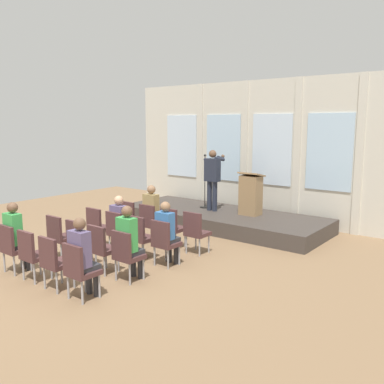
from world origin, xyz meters
The scene contains 28 objects.
ground_plane centered at (0.00, 0.00, 0.00)m, with size 15.77×15.77×0.00m, color #846647.
rear_partition centered at (0.05, 6.06, 2.03)m, with size 8.26×0.14×4.04m.
stage_platform centered at (0.00, 4.69, 0.20)m, with size 5.84×2.16×0.39m, color #3F3833.
speaker centered at (-0.28, 4.68, 1.38)m, with size 0.51×0.69×1.70m.
mic_stand centered at (-0.70, 4.89, 0.73)m, with size 0.28×0.28×1.55m.
lectern centered at (0.84, 4.86, 0.95)m, with size 0.60×0.48×1.16m.
chair_r0_c0 centered at (-1.00, 2.22, 0.53)m, with size 0.46×0.44×0.94m.
chair_r0_c1 centered at (-0.33, 2.22, 0.53)m, with size 0.46×0.44×0.94m.
audience_r0_c1 centered at (-0.33, 2.30, 0.77)m, with size 0.36×0.39×1.39m.
chair_r0_c2 centered at (0.33, 2.22, 0.53)m, with size 0.46×0.44×0.94m.
chair_r0_c3 centered at (1.00, 2.22, 0.53)m, with size 0.46×0.44×0.94m.
chair_r1_c0 centered at (-1.00, 1.20, 0.53)m, with size 0.46×0.44×0.94m.
chair_r1_c1 centered at (-0.33, 1.20, 0.53)m, with size 0.46×0.44×0.94m.
audience_r1_c1 centered at (-0.33, 1.29, 0.71)m, with size 0.36×0.39×1.28m.
chair_r1_c2 centered at (0.33, 1.20, 0.53)m, with size 0.46×0.44×0.94m.
chair_r1_c3 centered at (1.00, 1.20, 0.53)m, with size 0.46×0.44×0.94m.
audience_r1_c3 centered at (1.00, 1.29, 0.73)m, with size 0.36×0.39×1.31m.
chair_r2_c0 centered at (-1.00, 0.19, 0.53)m, with size 0.46×0.44×0.94m.
chair_r2_c1 centered at (-0.33, 0.19, 0.53)m, with size 0.46×0.44×0.94m.
chair_r2_c2 centered at (0.33, 0.19, 0.53)m, with size 0.46×0.44×0.94m.
chair_r2_c3 centered at (1.00, 0.19, 0.53)m, with size 0.46×0.44×0.94m.
audience_r2_c3 centered at (1.00, 0.27, 0.76)m, with size 0.36×0.39×1.38m.
chair_r3_c0 centered at (-1.00, -0.83, 0.53)m, with size 0.46×0.44×0.94m.
audience_r3_c0 centered at (-1.00, -0.75, 0.75)m, with size 0.36×0.39×1.36m.
chair_r3_c1 centered at (-0.33, -0.83, 0.53)m, with size 0.46×0.44×0.94m.
chair_r3_c2 centered at (0.33, -0.83, 0.53)m, with size 0.46×0.44×0.94m.
chair_r3_c3 centered at (1.00, -0.83, 0.53)m, with size 0.46×0.44×0.94m.
audience_r3_c3 centered at (1.00, -0.75, 0.75)m, with size 0.36×0.39×1.35m.
Camera 1 is at (6.31, -4.70, 2.80)m, focal length 38.86 mm.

